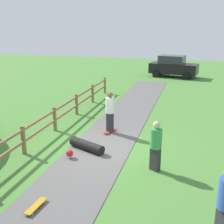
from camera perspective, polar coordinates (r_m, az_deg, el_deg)
ground_plane at (r=11.56m, az=-2.19°, el=-7.04°), size 60.00×60.00×0.00m
asphalt_path at (r=11.55m, az=-2.19°, el=-6.99°), size 2.40×28.00×0.02m
wooden_fence at (r=12.31m, az=-13.84°, el=-2.66°), size 0.12×18.12×1.10m
skater_riding at (r=12.75m, az=-0.40°, el=0.36°), size 0.47×0.82×1.84m
skater_fallen at (r=11.26m, az=-5.24°, el=-6.66°), size 1.56×1.42×0.36m
skateboard_loose at (r=8.32m, az=-14.68°, el=-17.36°), size 0.27×0.81×0.08m
bystander_green at (r=9.64m, az=8.59°, el=-6.19°), size 0.52×0.52×1.72m
parked_car_black at (r=27.13m, az=11.88°, el=8.75°), size 4.42×2.51×1.92m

